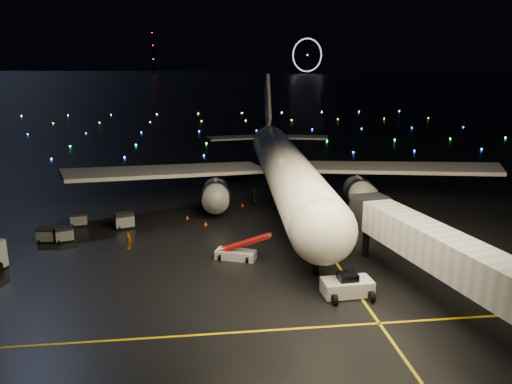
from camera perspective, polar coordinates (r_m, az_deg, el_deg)
The scene contains 18 objects.
ground at distance 343.86m, azimuth -6.84°, elevation 11.39°, with size 2000.00×2000.00×0.00m, color black.
lane_centre at distance 63.04m, azimuth 5.94°, elevation -3.50°, with size 0.25×80.00×0.02m, color #DBBB0B.
lane_cross at distance 38.81m, azimuth -11.31°, elevation -16.01°, with size 60.00×0.25×0.02m, color #DBBB0B.
airliner at distance 71.12m, azimuth 3.15°, elevation 5.80°, with size 60.87×57.82×17.25m, color white, non-canonical shape.
pushback_tug at distance 44.44m, azimuth 10.38°, elevation -10.33°, with size 4.28×2.24×2.04m, color silver.
belt_loader at distance 51.15m, azimuth -2.34°, elevation -6.14°, with size 5.97×1.63×2.89m, color silver, non-canonical shape.
crew_c at distance 55.77m, azimuth -14.36°, elevation -5.39°, with size 1.07×0.44×1.82m, color orange.
safety_cone_0 at distance 61.97m, azimuth -5.79°, elevation -3.57°, with size 0.47×0.47×0.54m, color #ED480A.
safety_cone_1 at distance 69.63m, azimuth -1.56°, elevation -1.46°, with size 0.40×0.40×0.46m, color #ED480A.
safety_cone_2 at distance 64.79m, azimuth -7.87°, elevation -2.86°, with size 0.39×0.39×0.44m, color #ED480A.
safety_cone_3 at distance 82.54m, azimuth -19.60°, elevation 0.27°, with size 0.42×0.42×0.48m, color #ED480A.
ferris_wheel at distance 782.39m, azimuth 5.88°, elevation 15.16°, with size 50.00×4.00×52.00m, color black, non-canonical shape.
radio_mast at distance 785.56m, azimuth -11.68°, elevation 15.38°, with size 1.80×1.80×64.00m, color black.
taxiway_lights at distance 150.57m, azimuth -6.34°, elevation 7.24°, with size 164.00×92.00×0.36m, color black, non-canonical shape.
baggage_cart_0 at distance 62.63m, azimuth -14.84°, elevation -3.16°, with size 2.20×1.54×1.87m, color gray.
baggage_cart_1 at distance 60.80m, azimuth -22.80°, elevation -4.52°, with size 1.91×1.33×1.62m, color gray.
baggage_cart_2 at distance 60.25m, azimuth -21.08°, elevation -4.51°, with size 1.92×1.34×1.63m, color gray.
baggage_cart_3 at distance 65.21m, azimuth -19.59°, elevation -2.95°, with size 1.89×1.32×1.61m, color gray.
Camera 1 is at (-1.71, -43.29, 19.69)m, focal length 35.00 mm.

